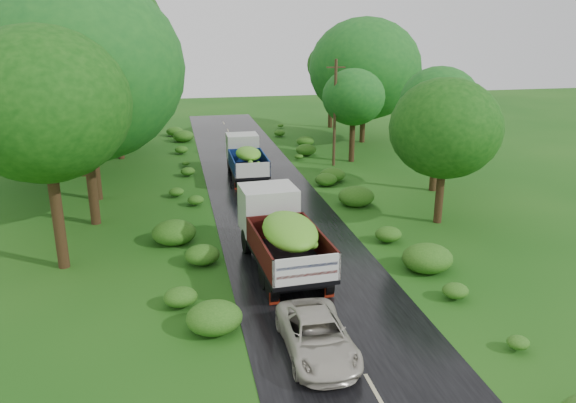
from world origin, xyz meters
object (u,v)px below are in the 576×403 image
object	(u,v)px
car	(317,336)
utility_pole	(335,112)
truck_far	(246,156)
truck_near	(280,230)

from	to	relation	value
car	utility_pole	xyz separation A→B (m)	(7.20, 22.92, 3.22)
truck_far	car	world-z (taller)	truck_far
car	utility_pole	distance (m)	24.24
car	utility_pole	size ratio (longest dim) A/B	0.58
utility_pole	truck_near	bearing A→B (deg)	-106.36
car	truck_near	bearing A→B (deg)	89.33
car	utility_pole	bearing A→B (deg)	72.91
utility_pole	car	bearing A→B (deg)	-100.34
truck_far	utility_pole	world-z (taller)	utility_pole
truck_far	car	distance (m)	21.02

